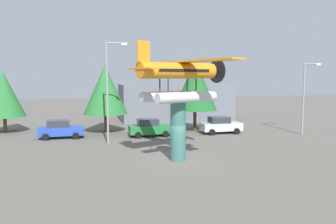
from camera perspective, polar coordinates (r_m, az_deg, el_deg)
The scene contains 12 objects.
ground_plane at distance 24.05m, azimuth 1.69°, elevation -8.18°, with size 140.00×140.00×0.00m, color #605B54.
display_pedestal at distance 23.63m, azimuth 1.71°, elevation -3.27°, with size 1.10×1.10×4.18m, color #386B66.
floatplane_monument at distance 23.39m, azimuth 2.00°, elevation 5.89°, with size 7.19×10.06×4.00m.
car_near_blue at distance 33.80m, azimuth -17.79°, elevation -2.80°, with size 4.20×2.02×1.76m.
car_mid_green at distance 33.24m, azimuth -3.11°, elevation -2.66°, with size 4.20×2.02×1.76m.
car_far_silver at distance 35.33m, azimuth 8.94°, elevation -2.20°, with size 4.20×2.02×1.76m.
streetlight_primary at distance 29.36m, azimuth -9.96°, elevation 4.32°, with size 1.84×0.28×8.84m.
streetlight_secondary at distance 36.84m, azimuth 22.33°, elevation 3.06°, with size 1.84×0.28×7.30m.
storefront_building at distance 46.12m, azimuth 1.12°, elevation 1.73°, with size 14.74×7.39×4.86m, color slate.
tree_west at distance 39.11m, azimuth -26.17°, elevation 2.74°, with size 4.28×4.28×6.46m.
tree_east at distance 35.78m, azimuth -10.62°, elevation 3.75°, with size 4.59×4.59×7.09m.
tree_center_back at distance 36.44m, azimuth 4.62°, elevation 4.53°, with size 4.78×4.78×7.62m.
Camera 1 is at (-6.15, -22.49, 5.93)m, focal length 35.86 mm.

